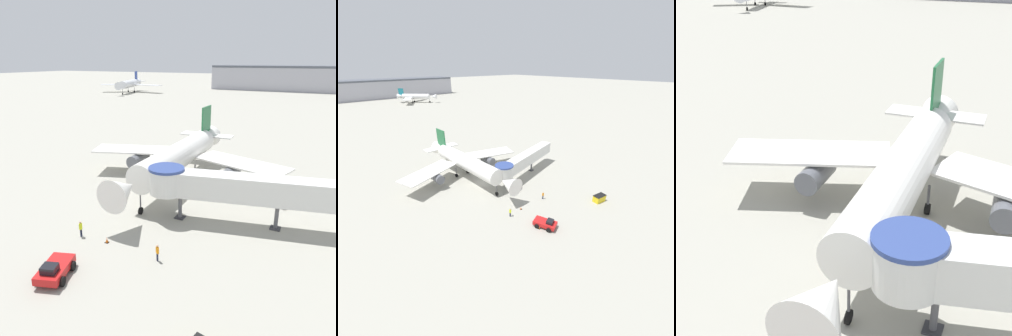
% 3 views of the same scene
% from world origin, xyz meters
% --- Properties ---
extents(ground_plane, '(800.00, 800.00, 0.00)m').
position_xyz_m(ground_plane, '(0.00, 0.00, 0.00)').
color(ground_plane, '#9E9B8E').
extents(main_airplane, '(31.56, 31.60, 10.10)m').
position_xyz_m(main_airplane, '(-0.97, 4.35, 4.26)').
color(main_airplane, white).
rests_on(main_airplane, ground_plane).
extents(jet_bridge, '(22.39, 7.79, 6.10)m').
position_xyz_m(jet_bridge, '(9.85, -4.57, 4.42)').
color(jet_bridge, silver).
rests_on(jet_bridge, ground_plane).
extents(pushback_tug_red, '(3.29, 4.36, 1.70)m').
position_xyz_m(pushback_tug_red, '(-0.98, -20.76, 0.78)').
color(pushback_tug_red, red).
rests_on(pushback_tug_red, ground_plane).
extents(traffic_cone_near_nose, '(0.38, 0.38, 0.63)m').
position_xyz_m(traffic_cone_near_nose, '(-0.45, -14.25, 0.30)').
color(traffic_cone_near_nose, black).
rests_on(traffic_cone_near_nose, ground_plane).
extents(traffic_cone_starboard_wing, '(0.39, 0.39, 0.65)m').
position_xyz_m(traffic_cone_starboard_wing, '(11.21, 4.67, 0.31)').
color(traffic_cone_starboard_wing, black).
rests_on(traffic_cone_starboard_wing, ground_plane).
extents(traffic_cone_apron_front, '(0.39, 0.39, 0.65)m').
position_xyz_m(traffic_cone_apron_front, '(-2.16, -20.38, 0.31)').
color(traffic_cone_apron_front, black).
rests_on(traffic_cone_apron_front, ground_plane).
extents(ground_crew_marshaller, '(0.26, 0.37, 1.77)m').
position_xyz_m(ground_crew_marshaller, '(-3.58, -14.48, 1.02)').
color(ground_crew_marshaller, '#1E2338').
rests_on(ground_crew_marshaller, ground_plane).
extents(ground_crew_wing_walker, '(0.37, 0.35, 1.68)m').
position_xyz_m(ground_crew_wing_walker, '(5.64, -14.72, 0.97)').
color(ground_crew_wing_walker, '#1E2338').
rests_on(ground_crew_wing_walker, ground_plane).
extents(background_jet_blue_tail, '(35.07, 33.54, 11.21)m').
position_xyz_m(background_jet_blue_tail, '(-85.70, 120.83, 4.90)').
color(background_jet_blue_tail, silver).
rests_on(background_jet_blue_tail, ground_plane).
extents(terminal_building, '(138.23, 23.52, 14.33)m').
position_xyz_m(terminal_building, '(16.39, 175.00, 7.18)').
color(terminal_building, '#A8A8B2').
rests_on(terminal_building, ground_plane).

